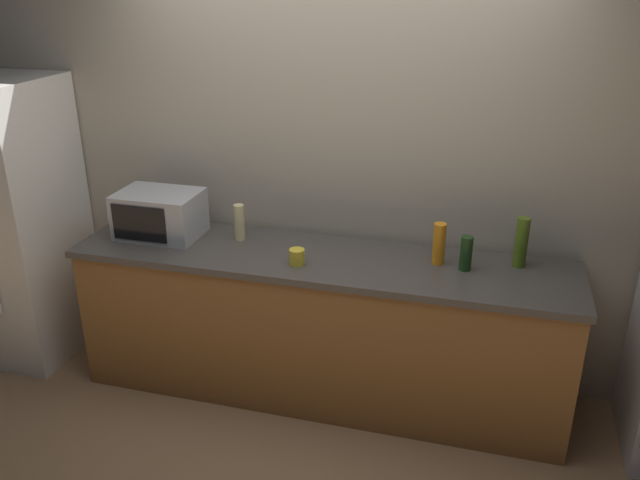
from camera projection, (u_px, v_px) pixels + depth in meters
name	position (u px, v px, depth m)	size (l,w,h in m)	color
ground_plane	(301.00, 432.00, 3.63)	(8.00, 8.00, 0.00)	#93704C
back_wall	(338.00, 159.00, 3.82)	(6.40, 0.10, 2.70)	#B2A893
counter_run	(320.00, 326.00, 3.80)	(2.84, 0.64, 0.90)	brown
refrigerator	(10.00, 221.00, 4.13)	(0.72, 0.73, 1.80)	white
microwave	(160.00, 214.00, 3.86)	(0.48, 0.35, 0.27)	#B7BABF
bottle_hand_soap	(239.00, 222.00, 3.81)	(0.06, 0.06, 0.22)	beige
bottle_olive_oil	(521.00, 242.00, 3.46)	(0.07, 0.07, 0.28)	#4C6B19
bottle_wine	(466.00, 253.00, 3.44)	(0.07, 0.07, 0.19)	#1E3F19
bottle_dish_soap	(439.00, 244.00, 3.50)	(0.07, 0.07, 0.23)	orange
mug_yellow	(297.00, 257.00, 3.52)	(0.08, 0.08, 0.09)	yellow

